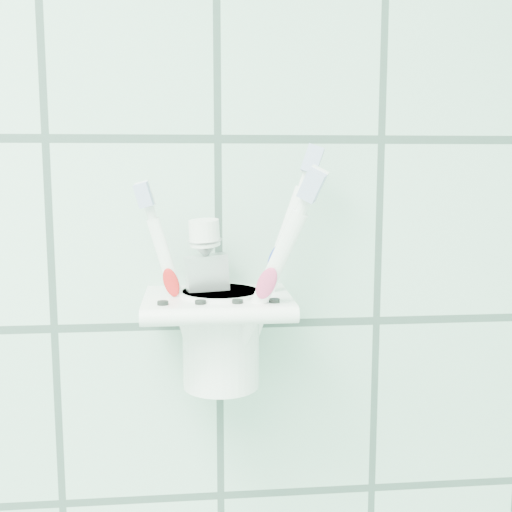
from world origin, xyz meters
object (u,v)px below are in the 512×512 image
at_px(toothbrush_pink, 201,277).
at_px(toothbrush_orange, 222,262).
at_px(holder_bracket, 217,305).
at_px(cup, 221,334).
at_px(toothbrush_blue, 237,256).
at_px(toothpaste_tube, 213,286).

distance_m(toothbrush_pink, toothbrush_orange, 0.03).
relative_size(toothbrush_pink, toothbrush_orange, 0.88).
height_order(holder_bracket, cup, same).
xyz_separation_m(toothbrush_blue, toothpaste_tube, (-0.02, 0.01, -0.03)).
relative_size(toothbrush_orange, toothpaste_tube, 1.42).
bearing_deg(toothbrush_blue, holder_bracket, -149.57).
height_order(cup, toothbrush_blue, toothbrush_blue).
bearing_deg(toothpaste_tube, holder_bracket, -86.99).
xyz_separation_m(holder_bracket, toothbrush_blue, (0.02, 0.01, 0.04)).
distance_m(cup, toothbrush_blue, 0.07).
relative_size(cup, toothpaste_tube, 0.60).
relative_size(holder_bracket, toothpaste_tube, 0.88).
bearing_deg(toothbrush_blue, cup, -161.85).
relative_size(toothbrush_pink, toothpaste_tube, 1.25).
bearing_deg(toothbrush_blue, toothpaste_tube, 178.03).
distance_m(toothbrush_pink, toothpaste_tube, 0.02).
relative_size(cup, toothbrush_pink, 0.48).
height_order(holder_bracket, toothpaste_tube, toothpaste_tube).
xyz_separation_m(toothbrush_blue, toothbrush_orange, (-0.01, -0.01, -0.00)).
xyz_separation_m(cup, toothpaste_tube, (-0.01, 0.01, 0.04)).
distance_m(toothbrush_blue, toothpaste_tube, 0.04).
xyz_separation_m(toothbrush_pink, toothbrush_blue, (0.03, 0.00, 0.02)).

